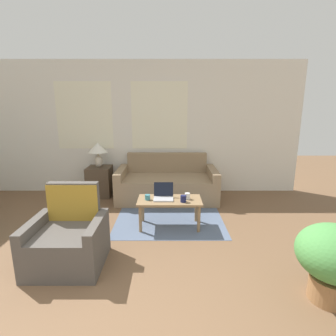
{
  "coord_description": "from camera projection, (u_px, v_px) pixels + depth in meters",
  "views": [
    {
      "loc": [
        0.82,
        -1.3,
        1.73
      ],
      "look_at": [
        0.82,
        2.86,
        0.75
      ],
      "focal_mm": 28.0,
      "sensor_mm": 36.0,
      "label": 1
    }
  ],
  "objects": [
    {
      "name": "wall_back",
      "position": [
        127.0,
        128.0,
        5.24
      ],
      "size": [
        6.92,
        0.06,
        2.6
      ],
      "color": "white",
      "rests_on": "ground_plane"
    },
    {
      "name": "rug",
      "position": [
        169.0,
        211.0,
        4.44
      ],
      "size": [
        1.65,
        2.02,
        0.01
      ],
      "color": "slate",
      "rests_on": "ground_plane"
    },
    {
      "name": "couch",
      "position": [
        167.0,
        185.0,
        5.01
      ],
      "size": [
        1.85,
        0.92,
        0.83
      ],
      "color": "#937A5B",
      "rests_on": "ground_plane"
    },
    {
      "name": "armchair",
      "position": [
        69.0,
        241.0,
        2.93
      ],
      "size": [
        0.78,
        0.71,
        0.87
      ],
      "color": "#514C47",
      "rests_on": "ground_plane"
    },
    {
      "name": "side_table",
      "position": [
        100.0,
        181.0,
        5.15
      ],
      "size": [
        0.45,
        0.45,
        0.58
      ],
      "color": "#4C3D2D",
      "rests_on": "ground_plane"
    },
    {
      "name": "table_lamp",
      "position": [
        98.0,
        150.0,
        5.0
      ],
      "size": [
        0.38,
        0.38,
        0.47
      ],
      "color": "beige",
      "rests_on": "side_table"
    },
    {
      "name": "coffee_table",
      "position": [
        169.0,
        203.0,
        3.79
      ],
      "size": [
        0.92,
        0.46,
        0.42
      ],
      "color": "#8E704C",
      "rests_on": "ground_plane"
    },
    {
      "name": "laptop",
      "position": [
        163.0,
        195.0,
        3.8
      ],
      "size": [
        0.28,
        0.26,
        0.22
      ],
      "color": "#B7B7BC",
      "rests_on": "coffee_table"
    },
    {
      "name": "cup_navy",
      "position": [
        147.0,
        197.0,
        3.75
      ],
      "size": [
        0.08,
        0.08,
        0.08
      ],
      "color": "teal",
      "rests_on": "coffee_table"
    },
    {
      "name": "cup_yellow",
      "position": [
        187.0,
        196.0,
        3.78
      ],
      "size": [
        0.07,
        0.07,
        0.09
      ],
      "color": "white",
      "rests_on": "coffee_table"
    },
    {
      "name": "cup_white",
      "position": [
        183.0,
        199.0,
        3.66
      ],
      "size": [
        0.08,
        0.08,
        0.1
      ],
      "color": "#191E4C",
      "rests_on": "coffee_table"
    },
    {
      "name": "potted_plant",
      "position": [
        334.0,
        257.0,
        2.31
      ],
      "size": [
        0.66,
        0.66,
        0.72
      ],
      "color": "#996B42",
      "rests_on": "ground_plane"
    }
  ]
}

